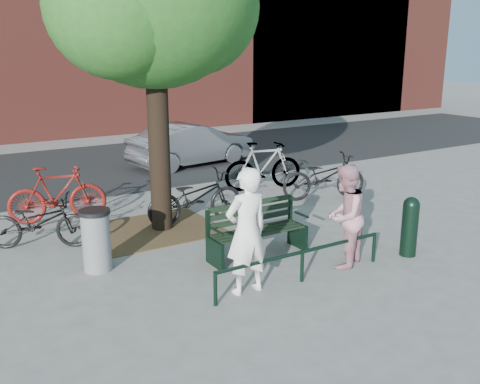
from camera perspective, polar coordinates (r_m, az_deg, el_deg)
ground at (r=9.19m, az=1.93°, el=-6.85°), size 90.00×90.00×0.00m
dirt_pit at (r=10.58m, az=-9.27°, el=-3.99°), size 2.40×2.00×0.02m
road at (r=16.64m, az=-14.50°, el=2.72°), size 40.00×7.00×0.01m
park_bench at (r=9.08m, az=1.68°, el=-3.89°), size 1.74×0.54×0.97m
guard_railing at (r=8.14m, az=6.67°, el=-6.86°), size 3.06×0.06×0.51m
person_left at (r=7.58m, az=0.72°, el=-4.20°), size 0.69×0.46×1.86m
person_right at (r=8.69m, az=11.08°, el=-2.55°), size 1.02×0.95×1.68m
bollard at (r=9.49m, az=17.67°, el=-3.31°), size 0.28×0.28×1.03m
litter_bin at (r=8.76m, az=-15.08°, el=-4.95°), size 0.49×0.49×1.00m
bicycle_a at (r=10.06m, az=-20.70°, el=-3.00°), size 1.90×1.39×0.95m
bicycle_b at (r=11.42m, az=-18.92°, el=-0.21°), size 2.00×0.91×1.16m
bicycle_c at (r=10.79m, az=-4.78°, el=-0.56°), size 2.07×0.89×1.06m
bicycle_d at (r=13.31m, az=2.50°, el=2.82°), size 2.10×0.98×1.21m
bicycle_e at (r=12.62m, az=8.94°, el=1.61°), size 2.14×1.28×1.06m
parked_car at (r=16.21m, az=-5.14°, el=5.10°), size 4.02×1.86×1.28m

